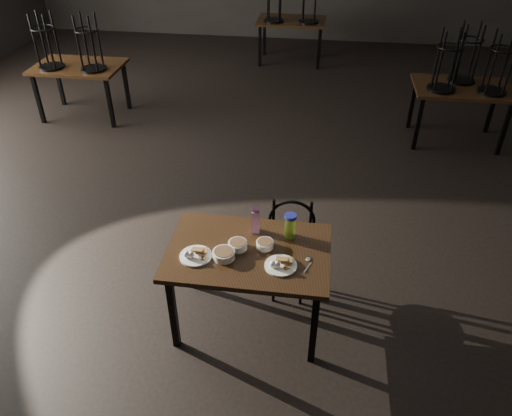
# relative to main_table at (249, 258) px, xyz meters

# --- Properties ---
(main_table) EXTENTS (1.20, 0.80, 0.75)m
(main_table) POSITION_rel_main_table_xyz_m (0.00, 0.00, 0.00)
(main_table) COLOR black
(main_table) RESTS_ON ground
(plate_left) EXTENTS (0.24, 0.24, 0.08)m
(plate_left) POSITION_rel_main_table_xyz_m (-0.37, -0.13, 0.10)
(plate_left) COLOR white
(plate_left) RESTS_ON main_table
(plate_right) EXTENTS (0.23, 0.23, 0.07)m
(plate_right) POSITION_rel_main_table_xyz_m (0.25, -0.14, 0.10)
(plate_right) COLOR white
(plate_right) RESTS_ON main_table
(bowl_near) EXTENTS (0.14, 0.14, 0.06)m
(bowl_near) POSITION_rel_main_table_xyz_m (-0.08, 0.01, 0.11)
(bowl_near) COLOR white
(bowl_near) RESTS_ON main_table
(bowl_far) EXTENTS (0.13, 0.13, 0.05)m
(bowl_far) POSITION_rel_main_table_xyz_m (0.11, 0.05, 0.11)
(bowl_far) COLOR white
(bowl_far) RESTS_ON main_table
(bowl_big) EXTENTS (0.16, 0.16, 0.06)m
(bowl_big) POSITION_rel_main_table_xyz_m (-0.16, -0.10, 0.11)
(bowl_big) COLOR white
(bowl_big) RESTS_ON main_table
(juice_carton) EXTENTS (0.07, 0.07, 0.24)m
(juice_carton) POSITION_rel_main_table_xyz_m (0.02, 0.23, 0.19)
(juice_carton) COLOR #971B73
(juice_carton) RESTS_ON main_table
(water_bottle) EXTENTS (0.09, 0.09, 0.20)m
(water_bottle) POSITION_rel_main_table_xyz_m (0.29, 0.21, 0.18)
(water_bottle) COLOR #AFEA44
(water_bottle) RESTS_ON main_table
(spoon) EXTENTS (0.05, 0.18, 0.01)m
(spoon) POSITION_rel_main_table_xyz_m (0.44, -0.05, 0.08)
(spoon) COLOR silver
(spoon) RESTS_ON main_table
(bentwood_chair) EXTENTS (0.41, 0.41, 0.86)m
(bentwood_chair) POSITION_rel_main_table_xyz_m (0.28, 0.43, -0.16)
(bentwood_chair) COLOR black
(bentwood_chair) RESTS_ON ground
(bg_table_left) EXTENTS (1.20, 0.80, 1.48)m
(bg_table_left) POSITION_rel_main_table_xyz_m (-2.93, 3.54, 0.08)
(bg_table_left) COLOR black
(bg_table_left) RESTS_ON ground
(bg_table_right) EXTENTS (1.20, 0.80, 1.48)m
(bg_table_right) POSITION_rel_main_table_xyz_m (2.19, 3.49, 0.11)
(bg_table_right) COLOR black
(bg_table_right) RESTS_ON ground
(bg_table_far) EXTENTS (1.20, 0.80, 1.48)m
(bg_table_far) POSITION_rel_main_table_xyz_m (-0.19, 6.28, 0.08)
(bg_table_far) COLOR black
(bg_table_far) RESTS_ON ground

